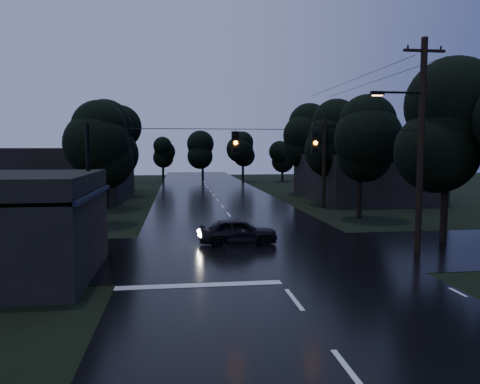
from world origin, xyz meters
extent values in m
plane|color=black|center=(0.00, 0.00, 0.00)|extent=(160.00, 160.00, 0.00)
cube|color=black|center=(0.00, 30.00, 0.00)|extent=(12.00, 120.00, 0.02)
cube|color=black|center=(0.00, 12.00, 0.00)|extent=(60.00, 9.00, 0.02)
cube|color=black|center=(-10.00, 9.00, 3.20)|extent=(6.00, 7.00, 0.12)
cube|color=black|center=(-7.00, 9.00, 3.20)|extent=(0.30, 7.00, 0.15)
cylinder|color=black|center=(-7.20, 6.00, 1.50)|extent=(0.10, 0.10, 3.00)
cylinder|color=black|center=(-7.20, 12.00, 1.50)|extent=(0.10, 0.10, 3.00)
cube|color=#EEA95F|center=(-7.05, 7.50, 2.50)|extent=(0.06, 1.60, 0.50)
cube|color=#EEA95F|center=(-7.05, 10.20, 2.50)|extent=(0.06, 1.20, 0.50)
cube|color=black|center=(14.00, 34.00, 2.20)|extent=(10.00, 14.00, 4.40)
cube|color=black|center=(-14.00, 40.00, 2.50)|extent=(10.00, 16.00, 5.00)
cylinder|color=black|center=(7.50, 11.00, 5.00)|extent=(0.30, 0.30, 10.00)
cube|color=black|center=(7.50, 11.00, 9.40)|extent=(2.00, 0.12, 0.12)
cylinder|color=black|center=(6.40, 11.00, 7.50)|extent=(2.20, 0.10, 0.10)
cube|color=black|center=(5.30, 11.00, 7.45)|extent=(0.60, 0.25, 0.18)
cube|color=#FFB266|center=(5.30, 11.00, 7.35)|extent=(0.45, 0.18, 0.03)
cylinder|color=black|center=(8.30, 28.00, 3.75)|extent=(0.30, 0.30, 7.50)
cube|color=black|center=(8.30, 28.00, 6.90)|extent=(2.00, 0.12, 0.12)
cylinder|color=black|center=(-7.50, 11.00, 3.00)|extent=(0.18, 0.18, 6.00)
cylinder|color=black|center=(0.00, 11.00, 5.80)|extent=(15.00, 0.03, 0.03)
cube|color=black|center=(-1.20, 11.00, 5.20)|extent=(0.32, 0.25, 1.00)
sphere|color=orange|center=(-1.20, 10.85, 5.20)|extent=(0.18, 0.18, 0.18)
cube|color=black|center=(2.40, 11.00, 5.20)|extent=(0.32, 0.25, 1.00)
sphere|color=orange|center=(2.40, 10.85, 5.20)|extent=(0.18, 0.18, 0.18)
cylinder|color=black|center=(10.00, 13.00, 1.40)|extent=(0.36, 0.36, 2.80)
sphere|color=black|center=(10.00, 13.00, 4.80)|extent=(4.48, 4.48, 4.48)
sphere|color=black|center=(10.00, 13.00, 6.00)|extent=(4.48, 4.48, 4.48)
sphere|color=black|center=(10.00, 13.00, 7.20)|extent=(4.48, 4.48, 4.48)
cylinder|color=black|center=(-9.00, 22.00, 1.22)|extent=(0.36, 0.36, 2.45)
sphere|color=black|center=(-9.00, 22.00, 4.20)|extent=(3.92, 3.92, 3.92)
sphere|color=black|center=(-9.00, 22.00, 5.25)|extent=(3.92, 3.92, 3.92)
sphere|color=black|center=(-9.00, 22.00, 6.30)|extent=(3.92, 3.92, 3.92)
cylinder|color=black|center=(-9.60, 30.00, 1.31)|extent=(0.36, 0.36, 2.62)
sphere|color=black|center=(-9.60, 30.00, 4.50)|extent=(4.20, 4.20, 4.20)
sphere|color=black|center=(-9.60, 30.00, 5.62)|extent=(4.20, 4.20, 4.20)
sphere|color=black|center=(-9.60, 30.00, 6.75)|extent=(4.20, 4.20, 4.20)
cylinder|color=black|center=(-10.20, 40.00, 1.40)|extent=(0.36, 0.36, 2.80)
sphere|color=black|center=(-10.20, 40.00, 4.80)|extent=(4.48, 4.48, 4.48)
sphere|color=black|center=(-10.20, 40.00, 6.00)|extent=(4.48, 4.48, 4.48)
sphere|color=black|center=(-10.20, 40.00, 7.20)|extent=(4.48, 4.48, 4.48)
cylinder|color=black|center=(9.00, 22.00, 1.31)|extent=(0.36, 0.36, 2.62)
sphere|color=black|center=(9.00, 22.00, 4.50)|extent=(4.20, 4.20, 4.20)
sphere|color=black|center=(9.00, 22.00, 5.62)|extent=(4.20, 4.20, 4.20)
sphere|color=black|center=(9.00, 22.00, 6.75)|extent=(4.20, 4.20, 4.20)
cylinder|color=black|center=(9.60, 30.00, 1.40)|extent=(0.36, 0.36, 2.80)
sphere|color=black|center=(9.60, 30.00, 4.80)|extent=(4.48, 4.48, 4.48)
sphere|color=black|center=(9.60, 30.00, 6.00)|extent=(4.48, 4.48, 4.48)
sphere|color=black|center=(9.60, 30.00, 7.20)|extent=(4.48, 4.48, 4.48)
cylinder|color=black|center=(10.20, 40.00, 1.49)|extent=(0.36, 0.36, 2.97)
sphere|color=black|center=(10.20, 40.00, 5.10)|extent=(4.76, 4.76, 4.76)
sphere|color=black|center=(10.20, 40.00, 6.38)|extent=(4.76, 4.76, 4.76)
sphere|color=black|center=(10.20, 40.00, 7.65)|extent=(4.76, 4.76, 4.76)
imported|color=black|center=(-0.68, 14.10, 0.69)|extent=(4.06, 1.65, 1.38)
camera|label=1|loc=(-3.71, -9.53, 4.93)|focal=35.00mm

